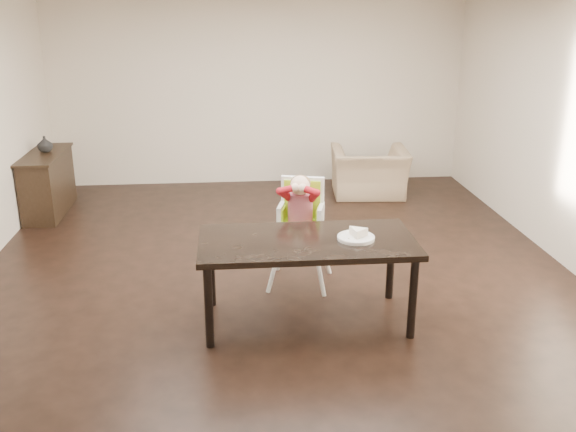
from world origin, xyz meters
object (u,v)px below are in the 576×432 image
at_px(high_chair, 301,207).
at_px(sideboard, 48,183).
at_px(armchair, 369,164).
at_px(dining_table, 307,248).

relative_size(high_chair, sideboard, 0.86).
bearing_deg(sideboard, armchair, 5.25).
height_order(high_chair, armchair, high_chair).
xyz_separation_m(high_chair, sideboard, (-3.00, 2.41, -0.37)).
bearing_deg(sideboard, dining_table, -47.34).
bearing_deg(armchair, sideboard, 9.73).
relative_size(dining_table, sideboard, 1.43).
relative_size(dining_table, armchair, 1.76).
height_order(high_chair, sideboard, high_chair).
distance_m(dining_table, high_chair, 0.81).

